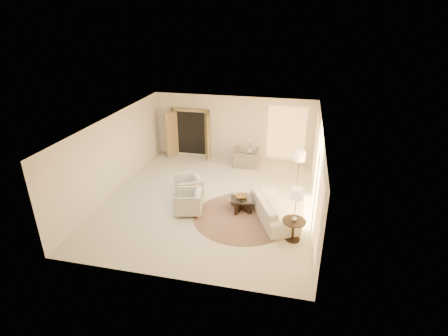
% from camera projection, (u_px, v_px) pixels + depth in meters
% --- Properties ---
extents(room, '(7.04, 8.04, 2.83)m').
position_uv_depth(room, '(210.00, 164.00, 11.61)').
color(room, beige).
rests_on(room, ground).
extents(windows_right, '(0.10, 6.40, 2.40)m').
position_uv_depth(windows_right, '(316.00, 173.00, 11.02)').
color(windows_right, '#FFC066').
rests_on(windows_right, room).
extents(window_back_corner, '(1.70, 0.10, 2.40)m').
position_uv_depth(window_back_corner, '(286.00, 133.00, 14.68)').
color(window_back_corner, '#FFC066').
rests_on(window_back_corner, room).
extents(curtains_right, '(0.06, 5.20, 2.60)m').
position_uv_depth(curtains_right, '(314.00, 164.00, 11.85)').
color(curtains_right, beige).
rests_on(curtains_right, room).
extents(french_doors, '(1.95, 0.66, 2.16)m').
position_uv_depth(french_doors, '(190.00, 134.00, 15.52)').
color(french_doors, '#A18751').
rests_on(french_doors, room).
extents(area_rug, '(4.12, 4.12, 0.01)m').
position_uv_depth(area_rug, '(242.00, 217.00, 11.17)').
color(area_rug, '#472E24').
rests_on(area_rug, room).
extents(sofa, '(1.80, 2.53, 0.69)m').
position_uv_depth(sofa, '(273.00, 209.00, 10.98)').
color(sofa, beige).
rests_on(sofa, room).
extents(armchair_left, '(1.14, 1.16, 0.89)m').
position_uv_depth(armchair_left, '(189.00, 186.00, 12.18)').
color(armchair_left, beige).
rests_on(armchair_left, room).
extents(armchair_right, '(0.95, 0.99, 0.86)m').
position_uv_depth(armchair_right, '(188.00, 201.00, 11.26)').
color(armchair_right, beige).
rests_on(armchair_right, room).
extents(accent_chair, '(1.10, 0.73, 0.95)m').
position_uv_depth(accent_chair, '(246.00, 155.00, 14.74)').
color(accent_chair, gray).
rests_on(accent_chair, room).
extents(coffee_table, '(1.55, 1.55, 0.44)m').
position_uv_depth(coffee_table, '(241.00, 202.00, 11.51)').
color(coffee_table, black).
rests_on(coffee_table, room).
extents(end_table, '(0.68, 0.68, 0.64)m').
position_uv_depth(end_table, '(294.00, 227.00, 9.89)').
color(end_table, black).
rests_on(end_table, room).
extents(side_table, '(0.52, 0.52, 0.61)m').
position_uv_depth(side_table, '(249.00, 158.00, 14.71)').
color(side_table, '#2E2618').
rests_on(side_table, room).
extents(floor_lamp_near, '(0.40, 0.40, 1.67)m').
position_uv_depth(floor_lamp_near, '(299.00, 158.00, 11.98)').
color(floor_lamp_near, '#2E2618').
rests_on(floor_lamp_near, room).
extents(floor_lamp_far, '(0.37, 0.37, 1.51)m').
position_uv_depth(floor_lamp_far, '(296.00, 196.00, 9.81)').
color(floor_lamp_far, '#2E2618').
rests_on(floor_lamp_far, room).
extents(bowl, '(0.40, 0.40, 0.09)m').
position_uv_depth(bowl, '(241.00, 197.00, 11.42)').
color(bowl, brown).
rests_on(bowl, coffee_table).
extents(end_vase, '(0.16, 0.16, 0.16)m').
position_uv_depth(end_vase, '(294.00, 218.00, 9.78)').
color(end_vase, silver).
rests_on(end_vase, end_table).
extents(side_vase, '(0.27, 0.27, 0.23)m').
position_uv_depth(side_vase, '(250.00, 151.00, 14.57)').
color(side_vase, silver).
rests_on(side_vase, side_table).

